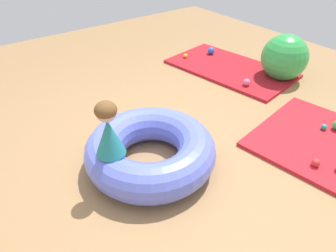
% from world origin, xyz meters
% --- Properties ---
extents(ground_plane, '(8.00, 8.00, 0.00)m').
position_xyz_m(ground_plane, '(0.00, 0.00, 0.00)').
color(ground_plane, '#9E7549').
extents(gym_mat_center_rear, '(1.51, 1.47, 0.04)m').
position_xyz_m(gym_mat_center_rear, '(0.97, 1.46, 0.02)').
color(gym_mat_center_rear, red).
rests_on(gym_mat_center_rear, ground).
extents(gym_mat_near_right, '(1.92, 1.27, 0.04)m').
position_xyz_m(gym_mat_near_right, '(-0.89, 2.00, 0.02)').
color(gym_mat_near_right, '#B21923').
rests_on(gym_mat_near_right, ground).
extents(inflatable_cushion, '(1.19, 1.19, 0.34)m').
position_xyz_m(inflatable_cushion, '(0.12, -0.12, 0.17)').
color(inflatable_cushion, '#6070E5').
rests_on(inflatable_cushion, ground).
extents(child_in_teal, '(0.34, 0.34, 0.48)m').
position_xyz_m(child_in_teal, '(0.12, -0.51, 0.57)').
color(child_in_teal, teal).
rests_on(child_in_teal, inflatable_cushion).
extents(play_ball_yellow, '(0.07, 0.07, 0.07)m').
position_xyz_m(play_ball_yellow, '(-1.57, 1.70, 0.07)').
color(play_ball_yellow, yellow).
rests_on(play_ball_yellow, gym_mat_near_right).
extents(play_ball_red, '(0.08, 0.08, 0.08)m').
position_xyz_m(play_ball_red, '(1.08, 1.04, 0.08)').
color(play_ball_red, red).
rests_on(play_ball_red, gym_mat_center_rear).
extents(play_ball_pink, '(0.10, 0.10, 0.10)m').
position_xyz_m(play_ball_pink, '(-0.36, 1.74, 0.09)').
color(play_ball_pink, pink).
rests_on(play_ball_pink, gym_mat_near_right).
extents(play_ball_blue, '(0.11, 0.11, 0.11)m').
position_xyz_m(play_ball_blue, '(-1.44, 2.12, 0.09)').
color(play_ball_blue, blue).
rests_on(play_ball_blue, gym_mat_near_right).
extents(play_ball_teal_second, '(0.06, 0.06, 0.06)m').
position_xyz_m(play_ball_teal_second, '(0.81, 1.63, 0.07)').
color(play_ball_teal_second, teal).
rests_on(play_ball_teal_second, gym_mat_center_rear).
extents(exercise_ball_large, '(0.62, 0.62, 0.62)m').
position_xyz_m(exercise_ball_large, '(-0.27, 2.35, 0.31)').
color(exercise_ball_large, green).
rests_on(exercise_ball_large, ground).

